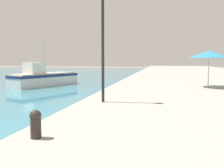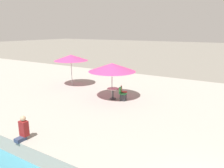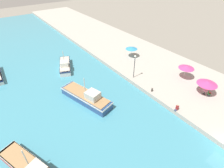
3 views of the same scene
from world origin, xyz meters
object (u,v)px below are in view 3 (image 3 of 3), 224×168
(cafe_chair_left, at_px, (209,94))
(cafe_umbrella_striped, at_px, (132,48))
(cafe_chair_right, at_px, (209,95))
(fishing_boat_near, at_px, (31,168))
(mooring_bollard, at_px, (152,90))
(fishing_boat_mid, at_px, (87,97))
(fishing_boat_far, at_px, (65,65))
(cafe_umbrella_pink, at_px, (207,83))
(lamppost, at_px, (135,63))
(cafe_table, at_px, (205,91))
(person_at_quay, at_px, (177,108))
(cafe_umbrella_white, at_px, (187,67))

(cafe_chair_left, bearing_deg, cafe_umbrella_striped, -116.16)
(cafe_chair_left, height_order, cafe_chair_right, same)
(fishing_boat_near, height_order, mooring_bollard, fishing_boat_near)
(fishing_boat_mid, relative_size, fishing_boat_far, 1.34)
(cafe_umbrella_pink, relative_size, lamppost, 0.69)
(cafe_umbrella_pink, bearing_deg, cafe_umbrella_striped, 92.87)
(cafe_table, height_order, person_at_quay, person_at_quay)
(fishing_boat_mid, height_order, mooring_bollard, fishing_boat_mid)
(cafe_chair_right, height_order, mooring_bollard, cafe_chair_right)
(cafe_umbrella_pink, height_order, lamppost, lamppost)
(cafe_umbrella_pink, height_order, mooring_bollard, cafe_umbrella_pink)
(fishing_boat_far, relative_size, cafe_umbrella_pink, 2.27)
(fishing_boat_near, bearing_deg, fishing_boat_mid, 11.04)
(mooring_bollard, bearing_deg, person_at_quay, -94.17)
(cafe_umbrella_striped, distance_m, cafe_chair_left, 18.22)
(cafe_umbrella_pink, distance_m, mooring_bollard, 8.70)
(fishing_boat_mid, relative_size, lamppost, 2.11)
(person_at_quay, bearing_deg, fishing_boat_far, 109.61)
(cafe_umbrella_white, xyz_separation_m, lamppost, (-7.52, 5.68, 0.76))
(lamppost, bearing_deg, cafe_table, -60.27)
(cafe_table, bearing_deg, lamppost, 119.73)
(cafe_umbrella_striped, xyz_separation_m, cafe_chair_left, (1.09, -18.10, -1.80))
(cafe_umbrella_pink, height_order, cafe_chair_right, cafe_umbrella_pink)
(cafe_umbrella_pink, distance_m, cafe_umbrella_white, 4.97)
(fishing_boat_far, height_order, cafe_chair_left, fishing_boat_far)
(cafe_chair_right, bearing_deg, cafe_umbrella_striped, -92.88)
(person_at_quay, bearing_deg, cafe_umbrella_striped, 70.52)
(cafe_table, bearing_deg, mooring_bollard, 138.96)
(fishing_boat_near, height_order, cafe_table, fishing_boat_near)
(fishing_boat_near, relative_size, fishing_boat_far, 1.22)
(lamppost, bearing_deg, fishing_boat_mid, -179.93)
(fishing_boat_near, relative_size, cafe_chair_right, 9.62)
(fishing_boat_far, bearing_deg, cafe_umbrella_white, -24.33)
(person_at_quay, xyz_separation_m, lamppost, (0.73, 10.33, 2.62))
(fishing_boat_far, bearing_deg, cafe_table, -33.83)
(cafe_chair_left, bearing_deg, cafe_umbrella_white, -130.64)
(cafe_table, relative_size, lamppost, 0.18)
(cafe_umbrella_striped, xyz_separation_m, cafe_chair_right, (0.80, -18.19, -1.80))
(cafe_umbrella_white, bearing_deg, fishing_boat_mid, 162.15)
(cafe_chair_left, distance_m, lamppost, 13.26)
(cafe_chair_right, relative_size, mooring_bollard, 1.39)
(fishing_boat_near, distance_m, cafe_chair_left, 27.43)
(cafe_umbrella_white, height_order, cafe_table, cafe_umbrella_white)
(fishing_boat_far, bearing_deg, cafe_umbrella_striped, 3.38)
(cafe_table, relative_size, cafe_chair_right, 0.88)
(fishing_boat_mid, height_order, fishing_boat_far, fishing_boat_mid)
(person_at_quay, relative_size, mooring_bollard, 1.62)
(fishing_boat_near, xyz_separation_m, cafe_umbrella_pink, (26.85, -3.64, 2.11))
(fishing_boat_mid, distance_m, cafe_chair_left, 19.98)
(cafe_umbrella_striped, height_order, person_at_quay, cafe_umbrella_striped)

